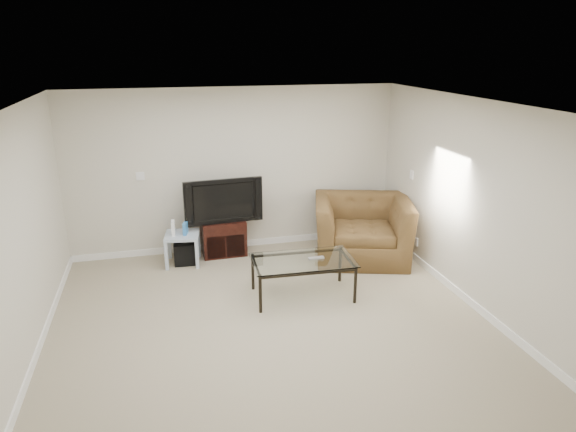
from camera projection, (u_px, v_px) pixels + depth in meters
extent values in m
plane|color=tan|center=(272.00, 325.00, 5.92)|extent=(5.00, 5.00, 0.00)
plane|color=white|center=(269.00, 105.00, 5.12)|extent=(5.00, 5.00, 0.00)
cube|color=silver|center=(235.00, 171.00, 7.82)|extent=(5.00, 0.02, 2.50)
cube|color=silver|center=(17.00, 244.00, 4.94)|extent=(0.02, 5.00, 2.50)
cube|color=silver|center=(475.00, 206.00, 6.10)|extent=(0.02, 5.00, 2.50)
cube|color=white|center=(140.00, 176.00, 7.48)|extent=(0.12, 0.02, 0.12)
cube|color=white|center=(412.00, 175.00, 7.57)|extent=(0.02, 0.09, 0.13)
cube|color=white|center=(416.00, 242.00, 7.60)|extent=(0.02, 0.08, 0.12)
cube|color=black|center=(223.00, 226.00, 7.78)|extent=(0.39, 0.28, 0.05)
imported|color=black|center=(222.00, 199.00, 7.65)|extent=(1.10, 0.29, 0.67)
cube|color=black|center=(185.00, 252.00, 7.57)|extent=(0.34, 0.34, 0.32)
cube|color=white|center=(173.00, 228.00, 7.39)|extent=(0.06, 0.16, 0.21)
cube|color=#337FCC|center=(185.00, 228.00, 7.41)|extent=(0.09, 0.14, 0.18)
imported|color=brown|center=(362.00, 219.00, 7.62)|extent=(1.61, 1.28, 1.22)
cube|color=#B2B2B7|center=(316.00, 258.00, 6.48)|extent=(0.20, 0.06, 0.02)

